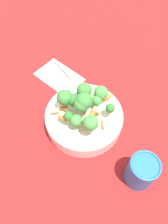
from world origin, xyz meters
The scene contains 6 objects.
ground_plane centered at (0.00, 0.00, 0.00)m, with size 3.00×3.00×0.00m, color maroon.
bowl centered at (0.00, 0.00, 0.03)m, with size 0.23×0.23×0.05m.
pasta_salad centered at (0.00, 0.01, 0.09)m, with size 0.18×0.17×0.09m.
cup centered at (0.01, -0.22, 0.05)m, with size 0.07×0.07×0.10m.
napkin centered at (0.04, 0.20, 0.00)m, with size 0.14×0.18×0.01m.
spoon centered at (0.07, 0.17, 0.01)m, with size 0.03×0.15×0.01m.
Camera 1 is at (-0.20, -0.27, 0.59)m, focal length 35.00 mm.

